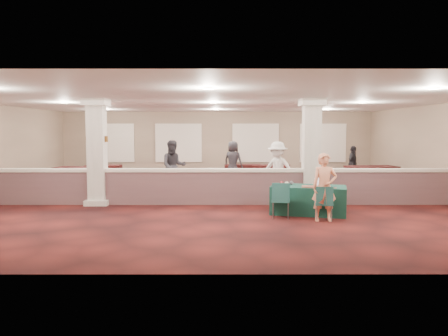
{
  "coord_description": "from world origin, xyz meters",
  "views": [
    {
      "loc": [
        0.34,
        -14.71,
        2.28
      ],
      "look_at": [
        0.35,
        -2.0,
        1.16
      ],
      "focal_mm": 35.0,
      "sensor_mm": 36.0,
      "label": 1
    }
  ],
  "objects_px": {
    "conf_chair_main": "(324,200)",
    "attendee_c": "(353,164)",
    "woman": "(324,187)",
    "far_table_front_center": "(208,177)",
    "far_table_back_center": "(243,172)",
    "far_table_back_left": "(103,172)",
    "attendee_d": "(233,161)",
    "conf_chair_side": "(281,197)",
    "attendee_a": "(174,166)",
    "far_table_front_left": "(79,176)",
    "far_table_back_right": "(271,173)",
    "attendee_b": "(277,169)",
    "near_table": "(308,200)",
    "far_table_front_right": "(371,176)"
  },
  "relations": [
    {
      "from": "conf_chair_main",
      "to": "attendee_a",
      "type": "xyz_separation_m",
      "value": [
        -4.35,
        5.17,
        0.43
      ]
    },
    {
      "from": "attendee_b",
      "to": "attendee_c",
      "type": "relative_size",
      "value": 1.18
    },
    {
      "from": "woman",
      "to": "attendee_d",
      "type": "relative_size",
      "value": 0.96
    },
    {
      "from": "conf_chair_main",
      "to": "attendee_b",
      "type": "distance_m",
      "value": 4.09
    },
    {
      "from": "near_table",
      "to": "far_table_front_left",
      "type": "distance_m",
      "value": 10.17
    },
    {
      "from": "far_table_front_right",
      "to": "attendee_b",
      "type": "bearing_deg",
      "value": -145.27
    },
    {
      "from": "far_table_front_left",
      "to": "far_table_back_left",
      "type": "relative_size",
      "value": 1.16
    },
    {
      "from": "far_table_front_center",
      "to": "attendee_c",
      "type": "height_order",
      "value": "attendee_c"
    },
    {
      "from": "conf_chair_main",
      "to": "far_table_back_left",
      "type": "height_order",
      "value": "conf_chair_main"
    },
    {
      "from": "far_table_back_center",
      "to": "far_table_back_right",
      "type": "bearing_deg",
      "value": -13.56
    },
    {
      "from": "conf_chair_side",
      "to": "far_table_front_center",
      "type": "relative_size",
      "value": 0.55
    },
    {
      "from": "far_table_front_left",
      "to": "far_table_back_left",
      "type": "distance_m",
      "value": 2.33
    },
    {
      "from": "far_table_front_left",
      "to": "far_table_back_right",
      "type": "xyz_separation_m",
      "value": [
        8.07,
        1.96,
        -0.04
      ]
    },
    {
      "from": "woman",
      "to": "far_table_back_right",
      "type": "distance_m",
      "value": 8.93
    },
    {
      "from": "far_table_front_center",
      "to": "far_table_back_center",
      "type": "xyz_separation_m",
      "value": [
        1.51,
        2.27,
        -0.0
      ]
    },
    {
      "from": "far_table_back_center",
      "to": "attendee_b",
      "type": "relative_size",
      "value": 0.9
    },
    {
      "from": "attendee_b",
      "to": "attendee_a",
      "type": "bearing_deg",
      "value": -169.46
    },
    {
      "from": "far_table_back_center",
      "to": "attendee_d",
      "type": "relative_size",
      "value": 0.95
    },
    {
      "from": "far_table_back_left",
      "to": "attendee_d",
      "type": "relative_size",
      "value": 0.91
    },
    {
      "from": "attendee_d",
      "to": "attendee_a",
      "type": "bearing_deg",
      "value": 83.51
    },
    {
      "from": "woman",
      "to": "far_table_back_center",
      "type": "height_order",
      "value": "woman"
    },
    {
      "from": "far_table_front_left",
      "to": "attendee_c",
      "type": "relative_size",
      "value": 1.18
    },
    {
      "from": "far_table_front_center",
      "to": "far_table_back_left",
      "type": "xyz_separation_m",
      "value": [
        -4.93,
        2.3,
        -0.02
      ]
    },
    {
      "from": "near_table",
      "to": "far_table_back_right",
      "type": "xyz_separation_m",
      "value": [
        -0.14,
        7.96,
        -0.04
      ]
    },
    {
      "from": "conf_chair_main",
      "to": "far_table_back_right",
      "type": "height_order",
      "value": "conf_chair_main"
    },
    {
      "from": "conf_chair_side",
      "to": "far_table_back_left",
      "type": "relative_size",
      "value": 0.58
    },
    {
      "from": "far_table_back_left",
      "to": "far_table_back_center",
      "type": "relative_size",
      "value": 0.96
    },
    {
      "from": "far_table_back_right",
      "to": "attendee_b",
      "type": "distance_m",
      "value": 4.93
    },
    {
      "from": "conf_chair_side",
      "to": "far_table_front_left",
      "type": "distance_m",
      "value": 9.92
    },
    {
      "from": "woman",
      "to": "attendee_c",
      "type": "height_order",
      "value": "woman"
    },
    {
      "from": "far_table_back_center",
      "to": "attendee_a",
      "type": "bearing_deg",
      "value": -124.14
    },
    {
      "from": "far_table_back_right",
      "to": "conf_chair_main",
      "type": "bearing_deg",
      "value": -87.73
    },
    {
      "from": "attendee_b",
      "to": "far_table_front_center",
      "type": "bearing_deg",
      "value": 158.23
    },
    {
      "from": "conf_chair_side",
      "to": "attendee_c",
      "type": "distance_m",
      "value": 8.69
    },
    {
      "from": "far_table_back_left",
      "to": "attendee_a",
      "type": "bearing_deg",
      "value": -47.52
    },
    {
      "from": "attendee_a",
      "to": "attendee_c",
      "type": "xyz_separation_m",
      "value": [
        7.42,
        2.79,
        -0.15
      ]
    },
    {
      "from": "near_table",
      "to": "conf_chair_main",
      "type": "distance_m",
      "value": 0.96
    },
    {
      "from": "near_table",
      "to": "woman",
      "type": "height_order",
      "value": "woman"
    },
    {
      "from": "far_table_back_center",
      "to": "far_table_back_right",
      "type": "relative_size",
      "value": 1.0
    },
    {
      "from": "far_table_front_right",
      "to": "far_table_back_center",
      "type": "distance_m",
      "value": 5.63
    },
    {
      "from": "conf_chair_main",
      "to": "far_table_front_center",
      "type": "relative_size",
      "value": 0.52
    },
    {
      "from": "far_table_front_center",
      "to": "conf_chair_main",
      "type": "bearing_deg",
      "value": -65.65
    },
    {
      "from": "far_table_front_right",
      "to": "attendee_a",
      "type": "distance_m",
      "value": 8.09
    },
    {
      "from": "conf_chair_main",
      "to": "attendee_c",
      "type": "xyz_separation_m",
      "value": [
        3.06,
        7.96,
        0.28
      ]
    },
    {
      "from": "attendee_a",
      "to": "attendee_d",
      "type": "distance_m",
      "value": 4.26
    },
    {
      "from": "attendee_c",
      "to": "attendee_d",
      "type": "height_order",
      "value": "attendee_d"
    },
    {
      "from": "attendee_b",
      "to": "attendee_d",
      "type": "height_order",
      "value": "attendee_b"
    },
    {
      "from": "conf_chair_main",
      "to": "attendee_a",
      "type": "bearing_deg",
      "value": 137.03
    },
    {
      "from": "far_table_front_center",
      "to": "far_table_front_right",
      "type": "xyz_separation_m",
      "value": [
        6.66,
        0.0,
        0.06
      ]
    },
    {
      "from": "attendee_c",
      "to": "near_table",
      "type": "bearing_deg",
      "value": -171.44
    }
  ]
}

